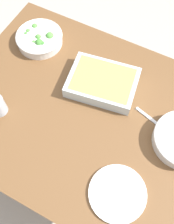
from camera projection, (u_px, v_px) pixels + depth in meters
ground_plane at (87, 160)px, 1.81m from camera, size 6.00×6.00×0.00m
dining_table at (87, 121)px, 1.23m from camera, size 1.20×0.90×0.74m
broccoli_bowl at (40, 38)px, 1.30m from camera, size 0.23×0.23×0.07m
baking_dish at (103, 82)px, 1.18m from camera, size 0.33×0.27×0.06m
side_plate at (118, 193)px, 0.99m from camera, size 0.22×0.22×0.01m
spoon_by_stew at (157, 124)px, 1.12m from camera, size 0.17×0.06×0.01m
spoon_by_broccoli at (43, 48)px, 1.30m from camera, size 0.15×0.12×0.01m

